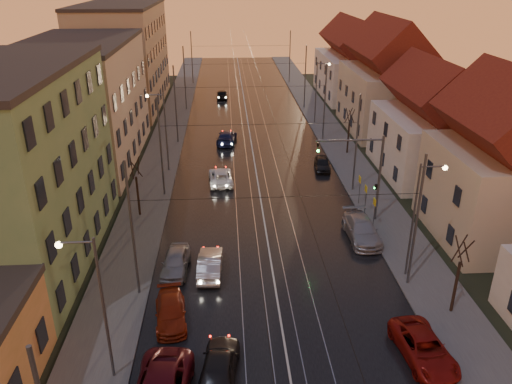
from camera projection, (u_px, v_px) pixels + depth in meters
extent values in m
cube|color=black|center=(251.00, 139.00, 60.11)|extent=(16.00, 120.00, 0.04)
cube|color=#4C4C4C|center=(167.00, 140.00, 59.53)|extent=(4.00, 120.00, 0.15)
cube|color=#4C4C4C|center=(333.00, 137.00, 60.64)|extent=(4.00, 120.00, 0.15)
cube|color=gray|center=(232.00, 139.00, 59.97)|extent=(0.06, 120.00, 0.03)
cube|color=gray|center=(244.00, 138.00, 60.05)|extent=(0.06, 120.00, 0.03)
cube|color=gray|center=(257.00, 138.00, 60.14)|extent=(0.06, 120.00, 0.03)
cube|color=gray|center=(269.00, 138.00, 60.22)|extent=(0.06, 120.00, 0.03)
cube|color=#557E50|center=(5.00, 172.00, 32.80)|extent=(10.00, 18.00, 13.00)
cube|color=#B9AC8F|center=(83.00, 104.00, 51.22)|extent=(10.00, 20.00, 12.00)
cube|color=#A18068|center=(124.00, 57.00, 72.67)|extent=(10.00, 24.00, 14.00)
cube|color=beige|center=(497.00, 194.00, 36.86)|extent=(8.50, 10.00, 7.00)
pyramid|color=#581914|center=(512.00, 123.00, 34.66)|extent=(8.67, 10.20, 3.80)
cube|color=silver|center=(429.00, 144.00, 48.91)|extent=(9.00, 12.00, 6.00)
pyramid|color=#581914|center=(436.00, 98.00, 47.03)|extent=(9.18, 12.24, 3.20)
cube|color=beige|center=(385.00, 100.00, 62.26)|extent=(9.00, 14.00, 7.50)
pyramid|color=#581914|center=(390.00, 53.00, 59.91)|extent=(9.18, 14.28, 4.00)
cube|color=silver|center=(351.00, 76.00, 78.86)|extent=(9.00, 16.00, 6.50)
pyramid|color=#581914|center=(353.00, 43.00, 76.82)|extent=(9.18, 16.32, 3.50)
cylinder|color=#595B60|center=(132.00, 231.00, 29.56)|extent=(0.16, 0.16, 9.00)
cylinder|color=#595B60|center=(416.00, 223.00, 30.52)|extent=(0.16, 0.16, 9.00)
cylinder|color=#595B60|center=(161.00, 148.00, 43.22)|extent=(0.16, 0.16, 9.00)
cylinder|color=#595B60|center=(356.00, 144.00, 44.18)|extent=(0.16, 0.16, 9.00)
cylinder|color=#595B60|center=(176.00, 105.00, 56.88)|extent=(0.16, 0.16, 9.00)
cylinder|color=#595B60|center=(325.00, 103.00, 57.84)|extent=(0.16, 0.16, 9.00)
cylinder|color=#595B60|center=(185.00, 79.00, 70.54)|extent=(0.16, 0.16, 9.00)
cylinder|color=#595B60|center=(305.00, 77.00, 71.51)|extent=(0.16, 0.16, 9.00)
cylinder|color=#595B60|center=(192.00, 58.00, 86.94)|extent=(0.16, 0.16, 9.00)
cylinder|color=#595B60|center=(290.00, 57.00, 87.90)|extent=(0.16, 0.16, 9.00)
cylinder|color=#595B60|center=(105.00, 312.00, 23.38)|extent=(0.14, 0.14, 8.00)
cylinder|color=#595B60|center=(75.00, 242.00, 21.78)|extent=(1.60, 0.10, 0.10)
sphere|color=#FFD88C|center=(59.00, 245.00, 21.78)|extent=(0.32, 0.32, 0.32)
cylinder|color=#595B60|center=(413.00, 223.00, 31.65)|extent=(0.14, 0.14, 8.00)
cylinder|color=#595B60|center=(434.00, 167.00, 30.14)|extent=(1.60, 0.10, 0.10)
sphere|color=#FFD88C|center=(445.00, 168.00, 30.22)|extent=(0.32, 0.32, 0.32)
cylinder|color=#595B60|center=(166.00, 133.00, 48.88)|extent=(0.14, 0.14, 8.00)
cylinder|color=#595B60|center=(155.00, 95.00, 47.28)|extent=(1.60, 0.10, 0.10)
sphere|color=#FFD88C|center=(147.00, 96.00, 47.28)|extent=(0.32, 0.32, 0.32)
cylinder|color=#595B60|center=(316.00, 93.00, 64.44)|extent=(0.14, 0.14, 8.00)
cylinder|color=#595B60|center=(324.00, 64.00, 62.93)|extent=(1.60, 0.10, 0.10)
sphere|color=#FFD88C|center=(329.00, 64.00, 63.01)|extent=(0.32, 0.32, 0.32)
cylinder|color=#595B60|center=(379.00, 180.00, 39.11)|extent=(0.20, 0.20, 7.20)
cylinder|color=#595B60|center=(350.00, 140.00, 37.61)|extent=(5.20, 0.14, 0.14)
imported|color=black|center=(318.00, 148.00, 37.72)|extent=(0.15, 0.18, 0.90)
sphere|color=#19FF3F|center=(318.00, 151.00, 37.68)|extent=(0.20, 0.20, 0.20)
cylinder|color=black|center=(138.00, 197.00, 40.61)|extent=(0.18, 0.18, 3.50)
cylinder|color=black|center=(138.00, 167.00, 39.66)|extent=(0.37, 0.92, 1.61)
cylinder|color=black|center=(134.00, 167.00, 39.78)|extent=(0.91, 0.40, 1.61)
cylinder|color=black|center=(132.00, 168.00, 39.48)|extent=(0.37, 0.92, 1.61)
cylinder|color=black|center=(136.00, 169.00, 39.38)|extent=(0.84, 0.54, 1.62)
cylinder|color=black|center=(455.00, 288.00, 29.00)|extent=(0.18, 0.18, 3.50)
cylinder|color=black|center=(466.00, 249.00, 28.05)|extent=(0.37, 0.92, 1.61)
cylinder|color=black|center=(459.00, 248.00, 28.17)|extent=(0.91, 0.40, 1.61)
cylinder|color=black|center=(459.00, 251.00, 27.87)|extent=(0.37, 0.92, 1.61)
cylinder|color=black|center=(467.00, 252.00, 27.77)|extent=(0.84, 0.54, 1.62)
cylinder|color=black|center=(348.00, 139.00, 54.52)|extent=(0.18, 0.18, 3.50)
cylinder|color=black|center=(352.00, 116.00, 53.56)|extent=(0.37, 0.92, 1.61)
cylinder|color=black|center=(349.00, 115.00, 53.68)|extent=(0.91, 0.40, 1.61)
cylinder|color=black|center=(348.00, 116.00, 53.38)|extent=(0.37, 0.92, 1.61)
cylinder|color=black|center=(352.00, 116.00, 53.28)|extent=(0.84, 0.54, 1.62)
imported|color=black|center=(219.00, 365.00, 24.73)|extent=(2.34, 4.62, 1.51)
imported|color=#A5A6AB|center=(210.00, 264.00, 33.29)|extent=(1.68, 4.42, 1.44)
imported|color=white|center=(221.00, 177.00, 47.44)|extent=(2.42, 4.80, 1.30)
imported|color=#161C42|center=(227.00, 137.00, 58.34)|extent=(2.62, 5.19, 1.45)
imported|color=black|center=(222.00, 94.00, 78.38)|extent=(1.70, 4.12, 1.40)
imported|color=maroon|center=(171.00, 312.00, 28.78)|extent=(2.23, 4.42, 1.23)
imported|color=gray|center=(175.00, 262.00, 33.53)|extent=(1.98, 4.33, 1.44)
imported|color=maroon|center=(424.00, 348.00, 25.96)|extent=(2.70, 5.03, 1.34)
imported|color=#9E9EA4|center=(362.00, 229.00, 37.57)|extent=(2.23, 5.35, 1.54)
imported|color=black|center=(322.00, 164.00, 50.63)|extent=(1.90, 3.89, 1.28)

